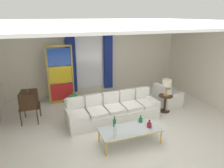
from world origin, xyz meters
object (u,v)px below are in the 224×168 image
(armchair_white, at_px, (166,98))
(round_side_table, at_px, (165,102))
(bottle_amber_squat, at_px, (115,122))
(table_lamp_brass, at_px, (167,83))
(coffee_table, at_px, (130,130))
(vintage_tv, at_px, (29,100))
(bottle_ruby_flask, at_px, (115,132))
(bottle_blue_decanter, at_px, (149,125))
(stained_glass_divider, at_px, (61,76))
(peacock_figurine, at_px, (74,100))
(bottle_crystal_tall, at_px, (141,120))
(couch_white_long, at_px, (112,110))

(armchair_white, distance_m, round_side_table, 0.52)
(bottle_amber_squat, height_order, armchair_white, armchair_white)
(table_lamp_brass, bearing_deg, round_side_table, 0.00)
(coffee_table, relative_size, table_lamp_brass, 2.79)
(bottle_amber_squat, height_order, vintage_tv, vintage_tv)
(bottle_ruby_flask, bearing_deg, bottle_blue_decanter, 7.18)
(stained_glass_divider, bearing_deg, peacock_figurine, -52.35)
(bottle_amber_squat, bearing_deg, coffee_table, -36.17)
(table_lamp_brass, bearing_deg, stained_glass_divider, 148.57)
(stained_glass_divider, bearing_deg, table_lamp_brass, -31.43)
(bottle_blue_decanter, bearing_deg, bottle_ruby_flask, -172.82)
(bottle_amber_squat, height_order, table_lamp_brass, table_lamp_brass)
(coffee_table, relative_size, round_side_table, 2.67)
(stained_glass_divider, bearing_deg, bottle_crystal_tall, -59.99)
(couch_white_long, bearing_deg, stained_glass_divider, 125.61)
(vintage_tv, height_order, armchair_white, vintage_tv)
(stained_glass_divider, bearing_deg, bottle_ruby_flask, -76.34)
(bottle_crystal_tall, relative_size, armchair_white, 0.24)
(bottle_ruby_flask, height_order, stained_glass_divider, stained_glass_divider)
(coffee_table, xyz_separation_m, stained_glass_divider, (-1.35, 3.28, 0.68))
(couch_white_long, xyz_separation_m, coffee_table, (-0.02, -1.38, 0.07))
(vintage_tv, bearing_deg, bottle_crystal_tall, -33.28)
(bottle_blue_decanter, bearing_deg, peacock_figurine, 117.16)
(couch_white_long, bearing_deg, peacock_figurine, 124.93)
(couch_white_long, bearing_deg, armchair_white, 7.76)
(coffee_table, height_order, table_lamp_brass, table_lamp_brass)
(bottle_amber_squat, distance_m, round_side_table, 2.49)
(vintage_tv, bearing_deg, stained_glass_divider, 46.25)
(couch_white_long, height_order, round_side_table, couch_white_long)
(coffee_table, distance_m, vintage_tv, 3.26)
(coffee_table, relative_size, armchair_white, 1.76)
(stained_glass_divider, bearing_deg, armchair_white, -23.92)
(round_side_table, bearing_deg, armchair_white, 50.55)
(coffee_table, xyz_separation_m, bottle_ruby_flask, (-0.49, -0.22, 0.17))
(coffee_table, bearing_deg, bottle_blue_decanter, -10.73)
(couch_white_long, relative_size, armchair_white, 3.27)
(bottle_amber_squat, xyz_separation_m, armchair_white, (2.59, 1.44, -0.24))
(couch_white_long, relative_size, bottle_amber_squat, 9.62)
(vintage_tv, relative_size, round_side_table, 2.26)
(coffee_table, height_order, peacock_figurine, peacock_figurine)
(bottle_crystal_tall, relative_size, bottle_amber_squat, 0.70)
(bottle_ruby_flask, height_order, armchair_white, armchair_white)
(bottle_blue_decanter, height_order, bottle_crystal_tall, bottle_blue_decanter)
(stained_glass_divider, distance_m, peacock_figurine, 1.02)
(bottle_amber_squat, height_order, round_side_table, bottle_amber_squat)
(bottle_blue_decanter, distance_m, bottle_crystal_tall, 0.33)
(bottle_ruby_flask, distance_m, stained_glass_divider, 3.64)
(bottle_amber_squat, relative_size, round_side_table, 0.52)
(bottle_ruby_flask, relative_size, vintage_tv, 0.26)
(bottle_ruby_flask, relative_size, round_side_table, 0.58)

